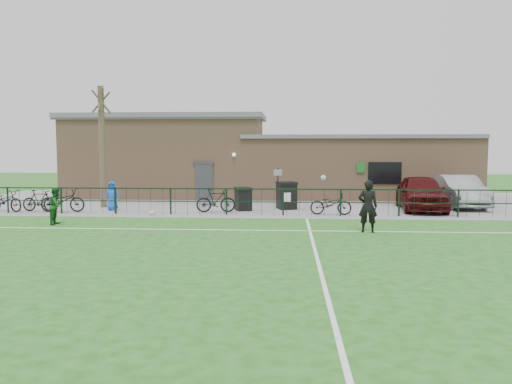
# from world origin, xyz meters

# --- Properties ---
(ground) EXTENTS (90.00, 90.00, 0.00)m
(ground) POSITION_xyz_m (0.00, 0.00, 0.00)
(ground) COLOR #1E5719
(ground) RESTS_ON ground
(paving_strip) EXTENTS (34.00, 13.00, 0.02)m
(paving_strip) POSITION_xyz_m (0.00, 13.50, 0.01)
(paving_strip) COLOR gray
(paving_strip) RESTS_ON ground
(pitch_line_touch) EXTENTS (28.00, 0.10, 0.01)m
(pitch_line_touch) POSITION_xyz_m (0.00, 7.80, 0.00)
(pitch_line_touch) COLOR white
(pitch_line_touch) RESTS_ON ground
(pitch_line_mid) EXTENTS (28.00, 0.10, 0.01)m
(pitch_line_mid) POSITION_xyz_m (0.00, 4.00, 0.00)
(pitch_line_mid) COLOR white
(pitch_line_mid) RESTS_ON ground
(pitch_line_perp) EXTENTS (0.10, 16.00, 0.01)m
(pitch_line_perp) POSITION_xyz_m (2.00, 0.00, 0.00)
(pitch_line_perp) COLOR white
(pitch_line_perp) RESTS_ON ground
(perimeter_fence) EXTENTS (28.00, 0.10, 1.20)m
(perimeter_fence) POSITION_xyz_m (0.00, 8.00, 0.60)
(perimeter_fence) COLOR black
(perimeter_fence) RESTS_ON ground
(bare_tree) EXTENTS (0.30, 0.30, 6.00)m
(bare_tree) POSITION_xyz_m (-8.00, 10.50, 3.00)
(bare_tree) COLOR #4C3F2E
(bare_tree) RESTS_ON ground
(wheelie_bin_left) EXTENTS (0.89, 0.94, 1.00)m
(wheelie_bin_left) POSITION_xyz_m (-0.90, 9.58, 0.52)
(wheelie_bin_left) COLOR black
(wheelie_bin_left) RESTS_ON paving_strip
(wheelie_bin_right) EXTENTS (1.04, 1.12, 1.23)m
(wheelie_bin_right) POSITION_xyz_m (1.14, 10.32, 0.64)
(wheelie_bin_right) COLOR black
(wheelie_bin_right) RESTS_ON paving_strip
(sign_post) EXTENTS (0.08, 0.08, 2.00)m
(sign_post) POSITION_xyz_m (0.71, 10.50, 1.02)
(sign_post) COLOR black
(sign_post) RESTS_ON paving_strip
(car_maroon) EXTENTS (2.41, 5.06, 1.67)m
(car_maroon) POSITION_xyz_m (7.53, 10.34, 0.85)
(car_maroon) COLOR #420B0E
(car_maroon) RESTS_ON paving_strip
(car_silver) EXTENTS (1.70, 4.82, 1.59)m
(car_silver) POSITION_xyz_m (9.77, 11.74, 0.81)
(car_silver) COLOR #919498
(car_silver) RESTS_ON paving_strip
(bicycle_a) EXTENTS (2.05, 1.24, 1.02)m
(bicycle_a) POSITION_xyz_m (-11.88, 8.47, 0.53)
(bicycle_a) COLOR black
(bicycle_a) RESTS_ON paving_strip
(bicycle_b) EXTENTS (1.70, 0.55, 1.01)m
(bicycle_b) POSITION_xyz_m (-10.32, 8.60, 0.52)
(bicycle_b) COLOR black
(bicycle_b) RESTS_ON paving_strip
(bicycle_c) EXTENTS (2.07, 0.82, 1.07)m
(bicycle_c) POSITION_xyz_m (-9.17, 8.51, 0.55)
(bicycle_c) COLOR black
(bicycle_c) RESTS_ON paving_strip
(bicycle_d) EXTENTS (1.84, 0.69, 1.08)m
(bicycle_d) POSITION_xyz_m (-2.09, 8.79, 0.56)
(bicycle_d) COLOR black
(bicycle_d) RESTS_ON paving_strip
(bicycle_e) EXTENTS (1.86, 0.78, 0.95)m
(bicycle_e) POSITION_xyz_m (3.10, 8.31, 0.50)
(bicycle_e) COLOR black
(bicycle_e) RESTS_ON paving_strip
(spectator_child) EXTENTS (0.73, 0.53, 1.38)m
(spectator_child) POSITION_xyz_m (-7.09, 9.21, 0.71)
(spectator_child) COLOR blue
(spectator_child) RESTS_ON paving_strip
(goalkeeper_kick) EXTENTS (1.80, 3.69, 1.84)m
(goalkeeper_kick) POSITION_xyz_m (3.98, 3.91, 0.94)
(goalkeeper_kick) COLOR black
(goalkeeper_kick) RESTS_ON ground
(outfield_player) EXTENTS (0.58, 0.73, 1.44)m
(outfield_player) POSITION_xyz_m (-7.76, 4.95, 0.72)
(outfield_player) COLOR #164E1B
(outfield_player) RESTS_ON ground
(ball_ground) EXTENTS (0.24, 0.24, 0.24)m
(ball_ground) POSITION_xyz_m (-4.74, 7.65, 0.12)
(ball_ground) COLOR white
(ball_ground) RESTS_ON ground
(clubhouse) EXTENTS (24.25, 5.40, 4.96)m
(clubhouse) POSITION_xyz_m (-0.88, 16.50, 2.22)
(clubhouse) COLOR #A77F5D
(clubhouse) RESTS_ON ground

